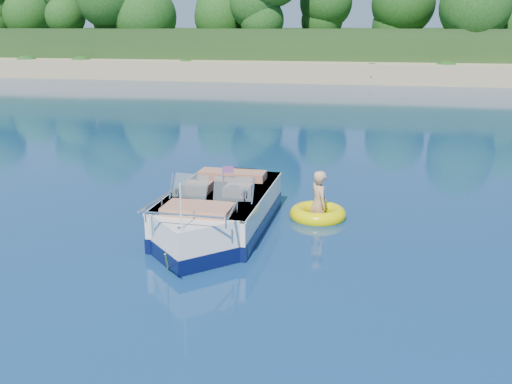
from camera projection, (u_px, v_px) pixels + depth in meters
ground at (247, 264)px, 10.37m from camera, size 160.00×160.00×0.00m
shoreline at (362, 54)px, 70.00m from camera, size 170.00×59.00×6.00m
treeline at (357, 9)px, 47.34m from camera, size 150.00×7.12×8.19m
motorboat at (216, 216)px, 11.89m from camera, size 2.01×5.53×1.84m
tow_tube at (318, 214)px, 12.87m from camera, size 1.47×1.47×0.34m
boy at (317, 218)px, 12.84m from camera, size 0.77×0.92×1.67m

